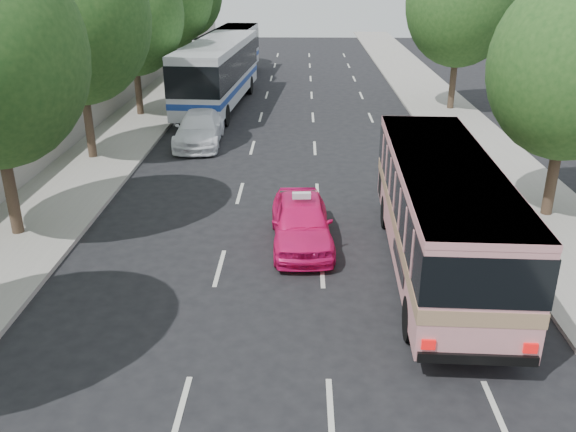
{
  "coord_description": "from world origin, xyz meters",
  "views": [
    {
      "loc": [
        0.4,
        -11.26,
        8.03
      ],
      "look_at": [
        0.04,
        4.04,
        1.6
      ],
      "focal_mm": 38.0,
      "sensor_mm": 36.0,
      "label": 1
    }
  ],
  "objects_px": {
    "pink_taxi": "(301,222)",
    "tour_coach_front": "(218,68)",
    "white_pickup": "(199,129)",
    "tour_coach_rear": "(230,51)",
    "pink_bus": "(441,204)"
  },
  "relations": [
    {
      "from": "pink_bus",
      "to": "tour_coach_front",
      "type": "distance_m",
      "value": 22.19
    },
    {
      "from": "pink_bus",
      "to": "white_pickup",
      "type": "bearing_deg",
      "value": 126.43
    },
    {
      "from": "pink_taxi",
      "to": "tour_coach_front",
      "type": "relative_size",
      "value": 0.35
    },
    {
      "from": "tour_coach_rear",
      "to": "tour_coach_front",
      "type": "bearing_deg",
      "value": -83.66
    },
    {
      "from": "pink_taxi",
      "to": "tour_coach_front",
      "type": "distance_m",
      "value": 19.49
    },
    {
      "from": "white_pickup",
      "to": "tour_coach_front",
      "type": "bearing_deg",
      "value": 88.53
    },
    {
      "from": "pink_taxi",
      "to": "white_pickup",
      "type": "height_order",
      "value": "pink_taxi"
    },
    {
      "from": "pink_bus",
      "to": "pink_taxi",
      "type": "relative_size",
      "value": 2.29
    },
    {
      "from": "pink_taxi",
      "to": "tour_coach_rear",
      "type": "relative_size",
      "value": 0.38
    },
    {
      "from": "pink_taxi",
      "to": "tour_coach_rear",
      "type": "height_order",
      "value": "tour_coach_rear"
    },
    {
      "from": "pink_taxi",
      "to": "white_pickup",
      "type": "relative_size",
      "value": 0.87
    },
    {
      "from": "tour_coach_front",
      "to": "white_pickup",
      "type": "bearing_deg",
      "value": -85.38
    },
    {
      "from": "tour_coach_front",
      "to": "tour_coach_rear",
      "type": "bearing_deg",
      "value": 96.08
    },
    {
      "from": "pink_bus",
      "to": "pink_taxi",
      "type": "height_order",
      "value": "pink_bus"
    },
    {
      "from": "pink_taxi",
      "to": "pink_bus",
      "type": "bearing_deg",
      "value": -26.85
    }
  ]
}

